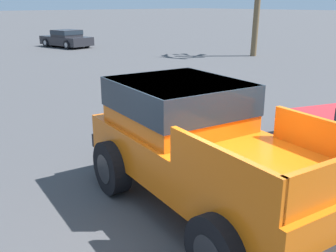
% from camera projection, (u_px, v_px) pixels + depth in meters
% --- Properties ---
extents(ground_plane, '(320.00, 320.00, 0.00)m').
position_uv_depth(ground_plane, '(199.00, 213.00, 6.08)').
color(ground_plane, '#424244').
extents(orange_pickup_truck, '(2.85, 5.04, 1.92)m').
position_uv_depth(orange_pickup_truck, '(199.00, 140.00, 6.09)').
color(orange_pickup_truck, orange).
rests_on(orange_pickup_truck, ground_plane).
extents(parked_car_dark, '(2.45, 4.30, 1.23)m').
position_uv_depth(parked_car_dark, '(66.00, 38.00, 28.54)').
color(parked_car_dark, '#232328').
rests_on(parked_car_dark, ground_plane).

